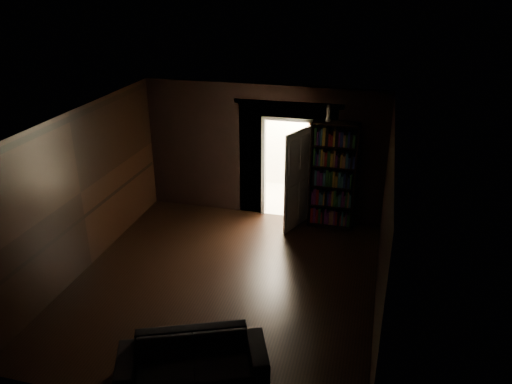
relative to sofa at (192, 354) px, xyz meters
The scene contains 9 objects.
ground 2.15m from the sofa, 97.18° to the left, with size 5.50×5.50×0.00m, color black.
room_walls 3.44m from the sofa, 94.94° to the left, with size 5.02×5.61×2.84m.
kitchen_alcove 6.03m from the sofa, 87.74° to the left, with size 2.20×1.80×2.60m.
sofa is the anchor object (origin of this frame).
bookshelf 4.86m from the sofa, 75.33° to the left, with size 0.90×0.32×2.20m, color black.
refrigerator 6.28m from the sofa, 82.34° to the left, with size 0.74×0.68×1.65m, color white.
door 4.52m from the sofa, 83.05° to the left, with size 0.85×0.05×2.05m, color silver.
figurine 5.21m from the sofa, 77.40° to the left, with size 0.11×0.11×0.32m, color white.
bottles 6.35m from the sofa, 83.14° to the left, with size 0.66×0.08×0.27m, color black.
Camera 1 is at (2.29, -6.71, 4.85)m, focal length 35.00 mm.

